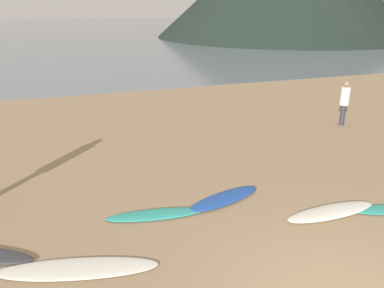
{
  "coord_description": "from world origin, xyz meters",
  "views": [
    {
      "loc": [
        -3.61,
        -3.29,
        4.17
      ],
      "look_at": [
        -0.32,
        5.95,
        0.6
      ],
      "focal_mm": 36.3,
      "sensor_mm": 36.0,
      "label": 1
    }
  ],
  "objects_px": {
    "surfboard_1": "(78,269)",
    "surfboard_2": "(155,214)",
    "surfboard_3": "(224,198)",
    "surfboard_4": "(331,212)",
    "person_1": "(345,99)"
  },
  "relations": [
    {
      "from": "surfboard_1",
      "to": "surfboard_4",
      "type": "bearing_deg",
      "value": 15.78
    },
    {
      "from": "person_1",
      "to": "surfboard_3",
      "type": "bearing_deg",
      "value": 78.35
    },
    {
      "from": "surfboard_4",
      "to": "surfboard_3",
      "type": "bearing_deg",
      "value": 144.16
    },
    {
      "from": "surfboard_1",
      "to": "surfboard_3",
      "type": "bearing_deg",
      "value": 37.79
    },
    {
      "from": "surfboard_2",
      "to": "surfboard_3",
      "type": "distance_m",
      "value": 1.64
    },
    {
      "from": "surfboard_2",
      "to": "surfboard_4",
      "type": "height_order",
      "value": "surfboard_4"
    },
    {
      "from": "surfboard_3",
      "to": "surfboard_4",
      "type": "relative_size",
      "value": 0.91
    },
    {
      "from": "surfboard_2",
      "to": "person_1",
      "type": "height_order",
      "value": "person_1"
    },
    {
      "from": "surfboard_1",
      "to": "surfboard_2",
      "type": "height_order",
      "value": "surfboard_2"
    },
    {
      "from": "surfboard_3",
      "to": "surfboard_2",
      "type": "bearing_deg",
      "value": 168.05
    },
    {
      "from": "surfboard_1",
      "to": "person_1",
      "type": "relative_size",
      "value": 1.66
    },
    {
      "from": "surfboard_4",
      "to": "person_1",
      "type": "xyz_separation_m",
      "value": [
        4.48,
        5.11,
        0.9
      ]
    },
    {
      "from": "surfboard_3",
      "to": "surfboard_4",
      "type": "height_order",
      "value": "surfboard_3"
    },
    {
      "from": "surfboard_1",
      "to": "surfboard_3",
      "type": "height_order",
      "value": "surfboard_3"
    },
    {
      "from": "surfboard_1",
      "to": "surfboard_2",
      "type": "bearing_deg",
      "value": 51.98
    }
  ]
}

